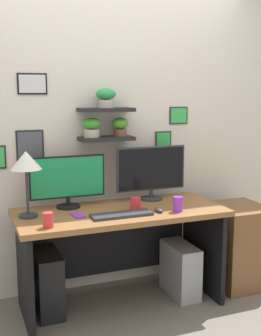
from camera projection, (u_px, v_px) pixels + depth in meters
The scene contains 15 objects.
ground_plane at pixel (121, 304), 3.41m from camera, with size 8.00×8.00×0.00m, color #70665B.
back_wall_assembly at pixel (101, 125), 3.57m from camera, with size 4.40×0.24×2.70m.
desk at pixel (118, 235), 3.36m from camera, with size 1.55×0.68×0.75m.
monitor_left at pixel (67, 180), 3.32m from camera, with size 0.57×0.18×0.39m.
monitor_right at pixel (151, 171), 3.56m from camera, with size 0.59×0.18×0.43m.
keyboard at pixel (122, 215), 3.11m from camera, with size 0.44×0.14×0.02m, color #2D2D33.
computer_mouse at pixel (159, 210), 3.22m from camera, with size 0.06×0.09×0.03m, color #2D2D33.
desk_lamp at pixel (26, 164), 3.03m from camera, with size 0.21×0.21×0.47m.
cell_phone at pixel (78, 215), 3.12m from camera, with size 0.07×0.14×0.01m, color purple.
coffee_mug at pixel (135, 203), 3.30m from camera, with size 0.08×0.08×0.09m, color red.
pen_cup at pixel (48, 220), 2.84m from camera, with size 0.07×0.07×0.10m, color red.
water_cup at pixel (178, 204), 3.23m from camera, with size 0.07×0.07×0.11m, color purple.
drawer_cabinet at pixel (238, 245), 3.72m from camera, with size 0.44×0.50×0.68m, color brown.
computer_tower_left at pixel (47, 283), 3.25m from camera, with size 0.18×0.40×0.46m, color black.
computer_tower_right at pixel (180, 270), 3.54m from camera, with size 0.18×0.40×0.42m, color #99999E.
Camera 1 is at (-1.09, -2.98, 1.62)m, focal length 47.18 mm.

